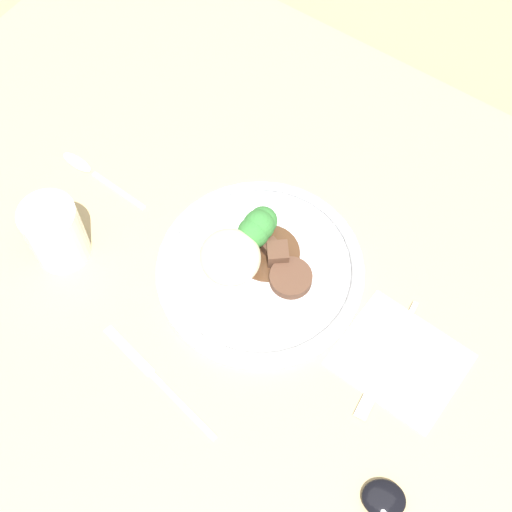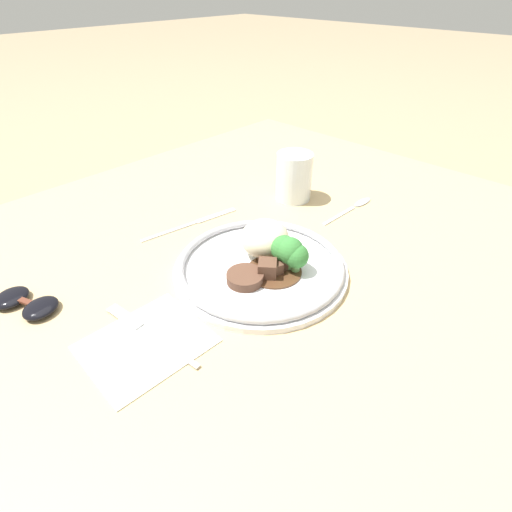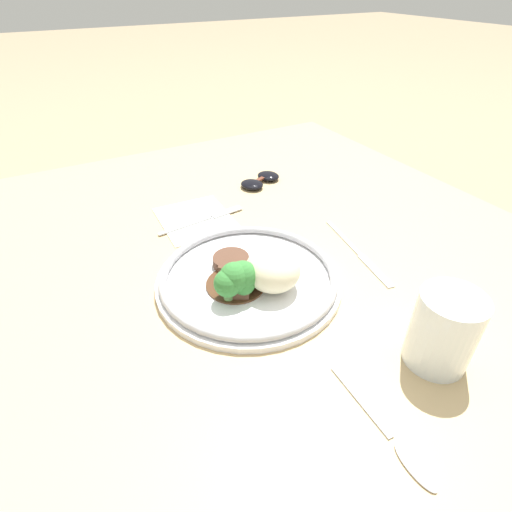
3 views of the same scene
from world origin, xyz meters
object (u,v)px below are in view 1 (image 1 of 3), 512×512
plate (256,261)px  fork (383,370)px  juice_glass (56,235)px  knife (155,377)px  spoon (87,169)px

plate → fork: bearing=172.7°
juice_glass → knife: 0.23m
plate → fork: plate is taller
juice_glass → fork: 0.46m
fork → knife: size_ratio=0.87×
knife → spoon: 0.34m
fork → spoon: (0.51, -0.02, -0.00)m
plate → knife: bearing=85.7°
plate → spoon: bearing=1.9°
plate → knife: 0.20m
fork → spoon: size_ratio=1.11×
juice_glass → knife: (-0.22, 0.07, -0.04)m
plate → spoon: (0.30, 0.01, -0.02)m
plate → juice_glass: juice_glass is taller
plate → fork: (-0.22, 0.03, -0.02)m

